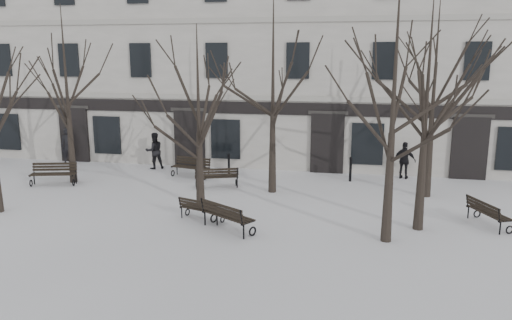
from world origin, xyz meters
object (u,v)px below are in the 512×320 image
(bench_0, at_px, (54,173))
(bench_5, at_px, (487,212))
(bench_3, at_px, (191,166))
(bench_4, at_px, (217,176))
(tree_3, at_px, (428,89))
(bench_1, at_px, (201,209))
(tree_1, at_px, (198,95))
(tree_2, at_px, (395,77))
(bench_2, at_px, (226,215))

(bench_0, distance_m, bench_5, 17.65)
(bench_3, bearing_deg, bench_4, -31.28)
(bench_0, bearing_deg, bench_4, -7.64)
(tree_3, height_order, bench_4, tree_3)
(bench_1, xyz_separation_m, bench_3, (-2.38, 6.03, 0.06))
(tree_1, height_order, bench_3, tree_1)
(bench_0, height_order, bench_4, bench_0)
(tree_2, xyz_separation_m, bench_2, (-5.09, -0.12, -4.51))
(bench_1, relative_size, bench_3, 0.87)
(bench_4, height_order, bench_5, bench_4)
(tree_1, height_order, bench_4, tree_1)
(tree_3, xyz_separation_m, bench_1, (-7.33, -0.61, -4.18))
(bench_5, bearing_deg, bench_1, 75.39)
(bench_1, distance_m, bench_3, 6.48)
(tree_2, relative_size, bench_0, 3.97)
(bench_5, bearing_deg, tree_2, 98.82)
(bench_3, xyz_separation_m, bench_4, (1.73, -1.68, 0.00))
(bench_0, xyz_separation_m, bench_1, (7.90, -3.43, -0.09))
(bench_3, distance_m, bench_5, 12.87)
(bench_2, xyz_separation_m, bench_5, (8.49, 2.23, -0.05))
(tree_1, relative_size, tree_3, 0.91)
(bench_3, relative_size, bench_4, 0.99)
(bench_1, height_order, bench_5, bench_5)
(tree_1, height_order, bench_2, tree_1)
(bench_2, distance_m, bench_4, 5.47)
(bench_3, bearing_deg, bench_1, -55.41)
(tree_2, relative_size, bench_4, 4.13)
(bench_5, bearing_deg, tree_3, 85.96)
(bench_4, bearing_deg, tree_2, 123.54)
(bench_1, height_order, bench_4, bench_4)
(tree_3, height_order, bench_0, tree_3)
(bench_0, bearing_deg, tree_3, -25.31)
(bench_4, bearing_deg, bench_1, 78.39)
(bench_2, bearing_deg, bench_1, -3.29)
(bench_0, height_order, bench_2, bench_2)
(bench_5, bearing_deg, bench_2, 81.80)
(bench_0, xyz_separation_m, bench_5, (17.53, -2.03, -0.04))
(bench_4, relative_size, bench_5, 1.05)
(bench_0, height_order, bench_3, bench_0)
(bench_3, relative_size, bench_5, 1.04)
(tree_2, bearing_deg, tree_3, 50.10)
(tree_1, relative_size, bench_2, 3.35)
(bench_2, bearing_deg, tree_3, -134.27)
(tree_1, xyz_separation_m, tree_2, (6.75, -2.33, 0.82))
(tree_2, height_order, bench_2, tree_2)
(tree_3, xyz_separation_m, bench_4, (-7.99, 3.73, -4.12))
(tree_1, distance_m, bench_1, 4.15)
(tree_2, relative_size, tree_3, 1.09)
(tree_1, distance_m, bench_2, 4.73)
(tree_2, height_order, bench_1, tree_2)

